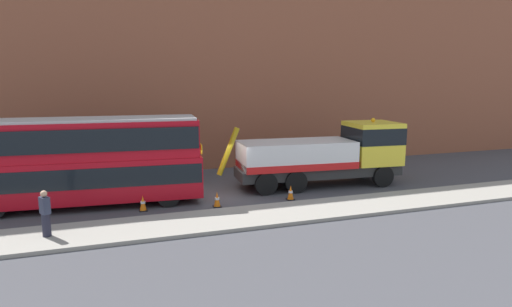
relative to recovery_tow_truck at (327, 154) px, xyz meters
name	(u,v)px	position (x,y,z in m)	size (l,w,h in m)	color
ground_plane	(220,194)	(-6.05, 0.01, -1.76)	(120.00, 120.00, 0.00)	#424247
near_kerb	(244,217)	(-6.05, -4.19, -1.68)	(60.00, 2.80, 0.15)	gray
building_facade	(191,42)	(-6.05, 6.98, 6.31)	(60.00, 1.50, 16.00)	#935138
recovery_tow_truck	(327,154)	(0.00, 0.00, 0.00)	(10.22, 3.27, 3.67)	#2D2D2D
double_decker_bus	(78,159)	(-12.61, 0.03, 0.47)	(11.17, 3.33, 4.06)	#B70C19
pedestrian_onlooker	(45,214)	(-13.56, -4.15, -0.77)	(0.42, 0.48, 1.71)	#232333
traffic_cone_near_bus	(143,203)	(-9.96, -1.62, -1.42)	(0.36, 0.36, 0.72)	orange
traffic_cone_midway	(217,200)	(-6.70, -2.09, -1.42)	(0.36, 0.36, 0.72)	orange
traffic_cone_near_truck	(291,193)	(-3.03, -2.07, -1.42)	(0.36, 0.36, 0.72)	orange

